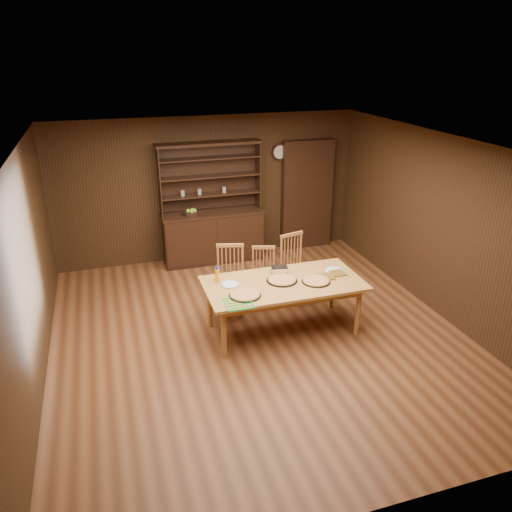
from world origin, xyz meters
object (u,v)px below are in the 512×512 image
object	(u,v)px
chair_left	(231,277)
chair_center	(263,274)
china_hutch	(213,230)
chair_right	(294,265)
juice_bottle	(217,275)
dining_table	(283,287)

from	to	relation	value
chair_left	chair_center	distance (m)	0.55
china_hutch	chair_right	size ratio (longest dim) A/B	2.07
chair_center	juice_bottle	distance (m)	1.10
dining_table	juice_bottle	size ratio (longest dim) A/B	9.78
chair_right	juice_bottle	xyz separation A→B (m)	(-1.37, -0.62, 0.29)
chair_left	juice_bottle	distance (m)	0.67
dining_table	juice_bottle	xyz separation A→B (m)	(-0.85, 0.28, 0.17)
chair_center	chair_right	world-z (taller)	chair_right
chair_center	chair_left	bearing A→B (deg)	-154.96
china_hutch	chair_center	size ratio (longest dim) A/B	2.39
dining_table	juice_bottle	bearing A→B (deg)	161.56
china_hutch	chair_center	distance (m)	1.90
dining_table	chair_left	size ratio (longest dim) A/B	2.07
chair_left	chair_right	world-z (taller)	chair_right
china_hutch	dining_table	distance (m)	2.76
juice_bottle	china_hutch	bearing A→B (deg)	78.70
china_hutch	dining_table	size ratio (longest dim) A/B	1.01
china_hutch	juice_bottle	world-z (taller)	china_hutch
dining_table	chair_center	size ratio (longest dim) A/B	2.35
dining_table	chair_right	size ratio (longest dim) A/B	2.04
dining_table	chair_right	xyz separation A→B (m)	(0.52, 0.90, -0.12)
china_hutch	chair_center	bearing A→B (deg)	-78.87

